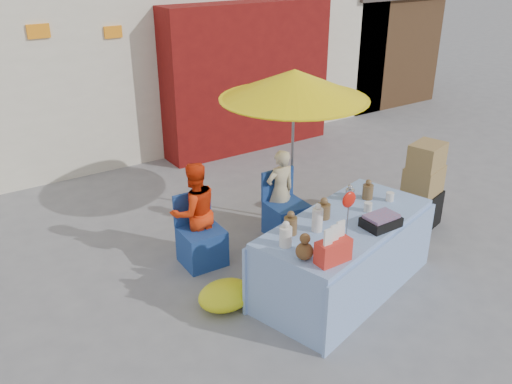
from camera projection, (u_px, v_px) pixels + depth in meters
ground at (290, 292)px, 5.97m from camera, size 80.00×80.00×0.00m
market_table at (344, 254)px, 5.88m from camera, size 2.37×1.56×1.32m
chair_left at (201, 244)px, 6.43m from camera, size 0.50×0.49×0.85m
chair_right at (286, 217)px, 7.06m from camera, size 0.50×0.49×0.85m
vendor_orange at (195, 212)px, 6.37m from camera, size 0.62×0.49×1.24m
vendor_beige at (280, 191)px, 7.03m from camera, size 0.42×0.29×1.13m
umbrella at (294, 85)px, 6.74m from camera, size 1.90×1.90×2.09m
box_stack at (422, 189)px, 7.16m from camera, size 0.63×0.56×1.18m
tarp_bundle at (226, 295)px, 5.69m from camera, size 0.75×0.69×0.27m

